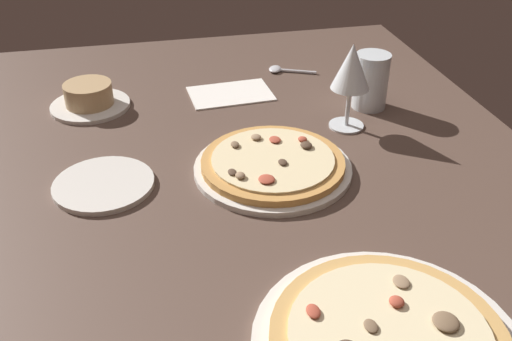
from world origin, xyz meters
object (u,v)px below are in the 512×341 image
object	(u,v)px
wine_glass_near	(351,70)
spoon	(281,70)
paper_menu	(231,94)
side_plate	(104,184)
pizza_side	(388,341)
water_glass	(370,84)
pizza_main	(273,165)
ramekin_on_saucer	(89,98)

from	to	relation	value
wine_glass_near	spoon	xyz separation A→B (cm)	(28.52, 5.44, -11.07)
paper_menu	side_plate	bearing A→B (deg)	135.25
pizza_side	spoon	world-z (taller)	pizza_side
water_glass	paper_menu	size ratio (longest dim) A/B	0.65
spoon	pizza_main	bearing A→B (deg)	163.62
pizza_main	spoon	world-z (taller)	pizza_main
wine_glass_near	water_glass	distance (cm)	12.26
ramekin_on_saucer	wine_glass_near	bearing A→B (deg)	-111.49
pizza_main	wine_glass_near	distance (cm)	23.70
side_plate	paper_menu	bearing A→B (deg)	-41.00
ramekin_on_saucer	side_plate	xyz separation A→B (cm)	(-29.96, -2.73, -1.67)
water_glass	side_plate	world-z (taller)	water_glass
pizza_side	paper_menu	world-z (taller)	pizza_side
water_glass	paper_menu	xyz separation A→B (cm)	(11.60, 26.29, -4.70)
pizza_main	wine_glass_near	xyz separation A→B (cm)	(12.30, -17.44, 10.31)
ramekin_on_saucer	water_glass	size ratio (longest dim) A/B	1.42
water_glass	spoon	bearing A→B (deg)	30.93
side_plate	ramekin_on_saucer	bearing A→B (deg)	5.22
spoon	ramekin_on_saucer	bearing A→B (deg)	102.91
water_glass	spoon	xyz separation A→B (cm)	(21.29, 12.76, -4.40)
ramekin_on_saucer	paper_menu	world-z (taller)	ramekin_on_saucer
paper_menu	spoon	world-z (taller)	spoon
spoon	paper_menu	bearing A→B (deg)	125.58
pizza_side	paper_menu	bearing A→B (deg)	4.34
ramekin_on_saucer	paper_menu	size ratio (longest dim) A/B	0.93
ramekin_on_saucer	water_glass	distance (cm)	56.36
pizza_main	pizza_side	size ratio (longest dim) A/B	0.85
wine_glass_near	water_glass	xyz separation A→B (cm)	(7.23, -7.31, -6.68)
water_glass	side_plate	bearing A→B (deg)	109.34
water_glass	paper_menu	bearing A→B (deg)	66.18
wine_glass_near	paper_menu	size ratio (longest dim) A/B	0.96
side_plate	spoon	bearing A→B (deg)	-44.95
wine_glass_near	water_glass	world-z (taller)	wine_glass_near
ramekin_on_saucer	paper_menu	bearing A→B (deg)	-89.96
pizza_main	side_plate	bearing A→B (deg)	87.60
pizza_main	side_plate	size ratio (longest dim) A/B	1.63
wine_glass_near	side_plate	xyz separation A→B (cm)	(-11.14, 45.04, -11.08)
pizza_main	ramekin_on_saucer	size ratio (longest dim) A/B	1.67
pizza_side	ramekin_on_saucer	world-z (taller)	ramekin_on_saucer
water_glass	spoon	size ratio (longest dim) A/B	1.02
water_glass	spoon	distance (cm)	25.20
water_glass	side_plate	xyz separation A→B (cm)	(-18.38, 52.36, -4.40)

